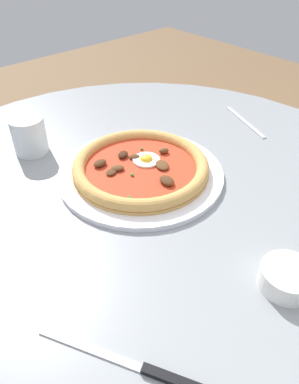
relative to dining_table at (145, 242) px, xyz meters
The scene contains 6 objects.
dining_table is the anchor object (origin of this frame).
pizza_on_plate 0.16m from the dining_table, 34.63° to the right, with size 0.32×0.32×0.03m.
water_glass 0.32m from the dining_table, 17.35° to the left, with size 0.07×0.07×0.08m.
steak_knife 0.36m from the dining_table, 139.69° to the left, with size 0.20×0.11×0.01m.
ramekin_capers 0.32m from the dining_table, behind, with size 0.08×0.08×0.03m.
fork_utensil 0.39m from the dining_table, 83.00° to the right, with size 0.16×0.07×0.00m.
Camera 1 is at (-0.40, 0.35, 1.17)m, focal length 34.34 mm.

